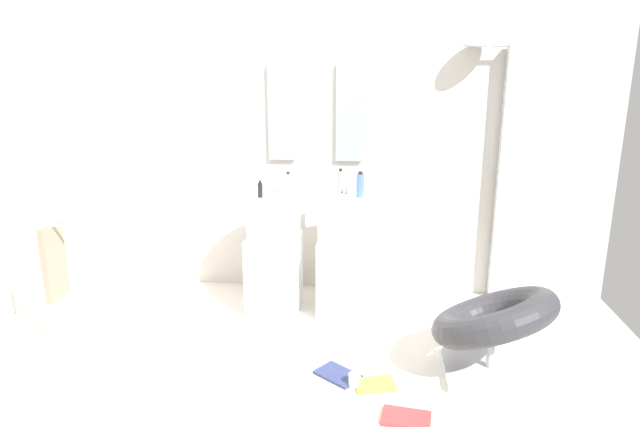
# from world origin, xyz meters

# --- Properties ---
(ground_plane) EXTENTS (4.80, 3.60, 0.04)m
(ground_plane) POSITION_xyz_m (0.00, 0.00, -0.02)
(ground_plane) COLOR silver
(rear_partition) EXTENTS (4.80, 0.10, 2.60)m
(rear_partition) POSITION_xyz_m (0.00, 1.65, 1.30)
(rear_partition) COLOR beige
(rear_partition) RESTS_ON ground_plane
(pedestal_sink_left) EXTENTS (0.42, 0.42, 1.03)m
(pedestal_sink_left) POSITION_xyz_m (-0.28, 1.13, 0.47)
(pedestal_sink_left) COLOR white
(pedestal_sink_left) RESTS_ON ground_plane
(pedestal_sink_right) EXTENTS (0.42, 0.42, 1.03)m
(pedestal_sink_right) POSITION_xyz_m (0.28, 1.13, 0.47)
(pedestal_sink_right) COLOR white
(pedestal_sink_right) RESTS_ON ground_plane
(vanity_mirror_left) EXTENTS (0.22, 0.03, 0.77)m
(vanity_mirror_left) POSITION_xyz_m (-0.28, 1.58, 1.52)
(vanity_mirror_left) COLOR #8C9EA8
(vanity_mirror_right) EXTENTS (0.22, 0.03, 0.77)m
(vanity_mirror_right) POSITION_xyz_m (0.28, 1.58, 1.52)
(vanity_mirror_right) COLOR #8C9EA8
(shower_column) EXTENTS (0.49, 0.24, 2.05)m
(shower_column) POSITION_xyz_m (1.52, 1.53, 1.08)
(shower_column) COLOR #B7BABF
(shower_column) RESTS_ON ground_plane
(lounge_chair) EXTENTS (1.09, 1.09, 0.65)m
(lounge_chair) POSITION_xyz_m (1.24, 0.29, 0.35)
(lounge_chair) COLOR #B7BABF
(lounge_chair) RESTS_ON ground_plane
(towel_rack) EXTENTS (0.37, 0.22, 0.95)m
(towel_rack) POSITION_xyz_m (-1.58, 0.26, 0.63)
(towel_rack) COLOR #B7BABF
(towel_rack) RESTS_ON ground_plane
(area_rug) EXTENTS (1.29, 0.83, 0.01)m
(area_rug) POSITION_xyz_m (0.56, -0.05, 0.01)
(area_rug) COLOR white
(area_rug) RESTS_ON ground_plane
(magazine_red) EXTENTS (0.29, 0.20, 0.02)m
(magazine_red) POSITION_xyz_m (0.71, -0.24, 0.02)
(magazine_red) COLOR #B73838
(magazine_red) RESTS_ON area_rug
(magazine_navy) EXTENTS (0.32, 0.30, 0.02)m
(magazine_navy) POSITION_xyz_m (0.30, 0.16, 0.02)
(magazine_navy) COLOR navy
(magazine_navy) RESTS_ON area_rug
(magazine_ochre) EXTENTS (0.27, 0.21, 0.02)m
(magazine_ochre) POSITION_xyz_m (0.53, 0.07, 0.02)
(magazine_ochre) COLOR gold
(magazine_ochre) RESTS_ON area_rug
(coffee_mug) EXTENTS (0.07, 0.07, 0.09)m
(coffee_mug) POSITION_xyz_m (0.41, 0.05, 0.05)
(coffee_mug) COLOR white
(coffee_mug) RESTS_ON area_rug
(soap_bottle_clear) EXTENTS (0.04, 0.04, 0.19)m
(soap_bottle_clear) POSITION_xyz_m (-0.15, 1.10, 1.02)
(soap_bottle_clear) COLOR silver
(soap_bottle_clear) RESTS_ON pedestal_sink_left
(soap_bottle_grey) EXTENTS (0.04, 0.04, 0.19)m
(soap_bottle_grey) POSITION_xyz_m (0.23, 1.26, 1.02)
(soap_bottle_grey) COLOR #99999E
(soap_bottle_grey) RESTS_ON pedestal_sink_right
(soap_bottle_black) EXTENTS (0.04, 0.04, 0.13)m
(soap_bottle_black) POSITION_xyz_m (-0.35, 1.04, 0.99)
(soap_bottle_black) COLOR black
(soap_bottle_black) RESTS_ON pedestal_sink_left
(soap_bottle_blue) EXTENTS (0.06, 0.06, 0.20)m
(soap_bottle_blue) POSITION_xyz_m (0.39, 1.12, 1.02)
(soap_bottle_blue) COLOR #4C72B7
(soap_bottle_blue) RESTS_ON pedestal_sink_right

